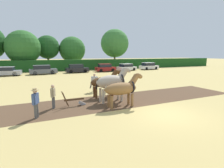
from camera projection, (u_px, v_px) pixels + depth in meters
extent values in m
plane|color=tan|center=(165.00, 114.00, 10.12)|extent=(240.00, 240.00, 0.00)
cube|color=brown|center=(45.00, 109.00, 10.93)|extent=(30.31, 5.14, 0.01)
cube|color=#194719|center=(72.00, 65.00, 36.95)|extent=(78.12, 1.62, 2.24)
cylinder|color=#4C3823|center=(24.00, 64.00, 36.24)|extent=(0.44, 0.44, 2.84)
sphere|color=#2D6628|center=(23.00, 48.00, 35.68)|extent=(6.91, 6.91, 6.91)
cylinder|color=brown|center=(48.00, 61.00, 40.61)|extent=(0.44, 0.44, 3.51)
sphere|color=#1E4C1E|center=(48.00, 47.00, 40.06)|extent=(5.34, 5.34, 5.34)
cylinder|color=brown|center=(73.00, 62.00, 42.89)|extent=(0.44, 0.44, 2.76)
sphere|color=#2D6628|center=(72.00, 50.00, 42.36)|extent=(6.25, 6.25, 6.25)
cylinder|color=#4C3823|center=(115.00, 59.00, 44.76)|extent=(0.44, 0.44, 4.16)
sphere|color=#387533|center=(115.00, 43.00, 44.08)|extent=(7.02, 7.02, 7.02)
ellipsoid|color=brown|center=(121.00, 89.00, 11.27)|extent=(2.31, 0.92, 0.80)
cylinder|color=brown|center=(129.00, 99.00, 11.92)|extent=(0.18, 0.18, 0.86)
cylinder|color=brown|center=(132.00, 100.00, 11.50)|extent=(0.18, 0.18, 0.86)
cylinder|color=brown|center=(109.00, 101.00, 11.30)|extent=(0.18, 0.18, 0.86)
cylinder|color=brown|center=(112.00, 103.00, 10.89)|extent=(0.18, 0.18, 0.86)
cylinder|color=brown|center=(134.00, 81.00, 11.59)|extent=(0.78, 0.41, 0.87)
ellipsoid|color=brown|center=(139.00, 76.00, 11.71)|extent=(0.69, 0.28, 0.54)
cube|color=gray|center=(136.00, 78.00, 11.64)|extent=(0.42, 0.09, 0.55)
cylinder|color=gray|center=(105.00, 91.00, 10.84)|extent=(0.30, 0.13, 0.71)
torus|color=black|center=(131.00, 87.00, 11.59)|extent=(0.14, 0.83, 0.83)
ellipsoid|color=#B2A38E|center=(111.00, 82.00, 12.57)|extent=(2.26, 1.10, 0.97)
cylinder|color=#B2A38E|center=(118.00, 93.00, 13.28)|extent=(0.18, 0.18, 1.01)
cylinder|color=#B2A38E|center=(122.00, 94.00, 12.77)|extent=(0.18, 0.18, 1.01)
cylinder|color=#B2A38E|center=(100.00, 95.00, 12.68)|extent=(0.18, 0.18, 1.01)
cylinder|color=#B2A38E|center=(103.00, 96.00, 12.17)|extent=(0.18, 0.18, 1.01)
cylinder|color=#B2A38E|center=(123.00, 74.00, 12.87)|extent=(0.86, 0.49, 0.93)
ellipsoid|color=#B2A38E|center=(128.00, 70.00, 12.99)|extent=(0.69, 0.28, 0.54)
cube|color=black|center=(125.00, 71.00, 12.91)|extent=(0.42, 0.09, 0.57)
cylinder|color=black|center=(97.00, 84.00, 12.14)|extent=(0.30, 0.13, 0.71)
torus|color=black|center=(121.00, 80.00, 12.88)|extent=(0.14, 0.98, 0.98)
ellipsoid|color=#513319|center=(103.00, 82.00, 13.94)|extent=(2.14, 0.92, 0.80)
cylinder|color=#513319|center=(110.00, 90.00, 14.57)|extent=(0.18, 0.18, 0.86)
cylinder|color=#513319|center=(112.00, 91.00, 14.15)|extent=(0.18, 0.18, 0.86)
cylinder|color=#513319|center=(94.00, 92.00, 14.00)|extent=(0.18, 0.18, 0.86)
cylinder|color=#513319|center=(96.00, 93.00, 13.58)|extent=(0.18, 0.18, 0.86)
cylinder|color=#513319|center=(113.00, 76.00, 14.23)|extent=(0.77, 0.41, 0.86)
ellipsoid|color=#513319|center=(118.00, 72.00, 14.35)|extent=(0.69, 0.28, 0.54)
cube|color=gray|center=(115.00, 73.00, 14.28)|extent=(0.41, 0.09, 0.54)
cylinder|color=gray|center=(91.00, 84.00, 13.54)|extent=(0.30, 0.13, 0.71)
torus|color=black|center=(112.00, 81.00, 14.24)|extent=(0.14, 0.83, 0.83)
cube|color=#4C331E|center=(74.00, 99.00, 11.62)|extent=(1.32, 0.15, 0.12)
cube|color=#939399|center=(82.00, 103.00, 11.89)|extent=(0.49, 0.22, 0.39)
cylinder|color=#4C331E|center=(65.00, 98.00, 11.53)|extent=(0.40, 0.07, 0.96)
cylinder|color=#4C331E|center=(66.00, 100.00, 11.17)|extent=(0.40, 0.07, 0.96)
cylinder|color=#4C4C4C|center=(54.00, 102.00, 11.21)|extent=(0.14, 0.14, 0.77)
cylinder|color=#4C4C4C|center=(53.00, 103.00, 11.01)|extent=(0.14, 0.14, 0.77)
cube|color=tan|center=(53.00, 92.00, 11.00)|extent=(0.33, 0.49, 0.55)
sphere|color=tan|center=(53.00, 86.00, 10.93)|extent=(0.21, 0.21, 0.21)
cylinder|color=tan|center=(54.00, 92.00, 11.27)|extent=(0.09, 0.09, 0.52)
cylinder|color=tan|center=(52.00, 94.00, 10.73)|extent=(0.09, 0.09, 0.52)
cylinder|color=#4C4C4C|center=(93.00, 87.00, 16.11)|extent=(0.14, 0.14, 0.83)
cylinder|color=#4C4C4C|center=(96.00, 87.00, 16.05)|extent=(0.14, 0.14, 0.83)
cube|color=#B7B7BC|center=(94.00, 80.00, 15.96)|extent=(0.50, 0.46, 0.59)
sphere|color=tan|center=(94.00, 75.00, 15.89)|extent=(0.23, 0.23, 0.23)
cylinder|color=#B7B7BC|center=(92.00, 80.00, 16.05)|extent=(0.09, 0.09, 0.55)
cylinder|color=#B7B7BC|center=(97.00, 80.00, 15.89)|extent=(0.09, 0.09, 0.55)
cylinder|color=#4C4C4C|center=(37.00, 110.00, 9.53)|extent=(0.14, 0.14, 0.80)
cylinder|color=#4C4C4C|center=(35.00, 111.00, 9.32)|extent=(0.14, 0.14, 0.80)
cube|color=#3D5184|center=(35.00, 99.00, 9.31)|extent=(0.37, 0.51, 0.57)
sphere|color=tan|center=(35.00, 91.00, 9.24)|extent=(0.22, 0.22, 0.22)
cylinder|color=#3D5184|center=(38.00, 98.00, 9.59)|extent=(0.09, 0.09, 0.53)
cylinder|color=#3D5184|center=(33.00, 100.00, 9.04)|extent=(0.09, 0.09, 0.53)
cylinder|color=tan|center=(35.00, 90.00, 9.23)|extent=(0.41, 0.41, 0.02)
cylinder|color=tan|center=(35.00, 89.00, 9.22)|extent=(0.21, 0.21, 0.10)
cube|color=#9E9EA8|center=(7.00, 73.00, 27.70)|extent=(4.21, 2.13, 0.67)
cube|color=black|center=(5.00, 69.00, 27.54)|extent=(2.58, 1.79, 0.54)
cube|color=#9E9EA8|center=(5.00, 67.00, 27.49)|extent=(2.58, 1.79, 0.06)
cylinder|color=black|center=(17.00, 73.00, 28.79)|extent=(0.67, 0.29, 0.65)
cylinder|color=black|center=(15.00, 74.00, 27.39)|extent=(0.67, 0.29, 0.65)
cylinder|color=black|center=(0.00, 74.00, 28.08)|extent=(0.67, 0.29, 0.65)
cube|color=#565B66|center=(43.00, 71.00, 29.96)|extent=(4.56, 2.06, 0.72)
cube|color=black|center=(42.00, 67.00, 29.75)|extent=(2.77, 1.76, 0.60)
cube|color=#565B66|center=(42.00, 65.00, 29.69)|extent=(2.77, 1.76, 0.06)
cylinder|color=black|center=(51.00, 71.00, 31.28)|extent=(0.69, 0.27, 0.67)
cylinder|color=black|center=(52.00, 72.00, 29.94)|extent=(0.69, 0.27, 0.67)
cylinder|color=black|center=(34.00, 72.00, 30.05)|extent=(0.69, 0.27, 0.67)
cylinder|color=black|center=(35.00, 73.00, 28.71)|extent=(0.69, 0.27, 0.67)
cube|color=black|center=(77.00, 70.00, 32.63)|extent=(4.20, 1.78, 0.72)
cube|color=black|center=(76.00, 66.00, 32.43)|extent=(2.52, 1.59, 0.60)
cube|color=black|center=(76.00, 64.00, 32.38)|extent=(2.52, 1.59, 0.06)
cylinder|color=black|center=(83.00, 70.00, 33.86)|extent=(0.65, 0.23, 0.64)
cylinder|color=black|center=(85.00, 71.00, 32.48)|extent=(0.65, 0.23, 0.64)
cylinder|color=black|center=(70.00, 71.00, 32.84)|extent=(0.65, 0.23, 0.64)
cylinder|color=black|center=(71.00, 71.00, 31.47)|extent=(0.65, 0.23, 0.64)
cube|color=maroon|center=(106.00, 69.00, 34.53)|extent=(3.94, 1.93, 0.71)
cube|color=black|center=(105.00, 66.00, 34.36)|extent=(2.38, 1.70, 0.59)
cube|color=maroon|center=(105.00, 64.00, 34.30)|extent=(2.38, 1.70, 0.06)
cylinder|color=black|center=(110.00, 69.00, 35.73)|extent=(0.66, 0.24, 0.65)
cylinder|color=black|center=(113.00, 70.00, 34.27)|extent=(0.66, 0.24, 0.65)
cylinder|color=black|center=(99.00, 70.00, 34.87)|extent=(0.66, 0.24, 0.65)
cylinder|color=black|center=(101.00, 70.00, 33.42)|extent=(0.66, 0.24, 0.65)
cube|color=silver|center=(127.00, 68.00, 36.52)|extent=(4.22, 2.50, 0.66)
cube|color=black|center=(126.00, 65.00, 36.31)|extent=(2.63, 2.04, 0.55)
cube|color=silver|center=(126.00, 64.00, 36.26)|extent=(2.63, 2.04, 0.06)
cylinder|color=black|center=(129.00, 69.00, 37.88)|extent=(0.65, 0.32, 0.62)
cylinder|color=black|center=(134.00, 69.00, 36.54)|extent=(0.65, 0.32, 0.62)
cylinder|color=black|center=(120.00, 69.00, 36.56)|extent=(0.65, 0.32, 0.62)
cylinder|color=black|center=(124.00, 70.00, 35.23)|extent=(0.65, 0.32, 0.62)
cube|color=silver|center=(149.00, 67.00, 39.17)|extent=(4.33, 2.06, 0.71)
cube|color=black|center=(148.00, 64.00, 38.97)|extent=(2.63, 1.78, 0.60)
cube|color=silver|center=(148.00, 63.00, 38.91)|extent=(2.63, 1.78, 0.06)
cylinder|color=black|center=(151.00, 68.00, 40.49)|extent=(0.65, 0.26, 0.64)
cylinder|color=black|center=(156.00, 68.00, 39.07)|extent=(0.65, 0.26, 0.64)
cylinder|color=black|center=(142.00, 68.00, 39.35)|extent=(0.65, 0.26, 0.64)
cylinder|color=black|center=(146.00, 69.00, 37.93)|extent=(0.65, 0.26, 0.64)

